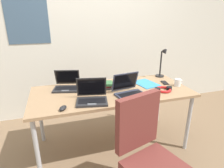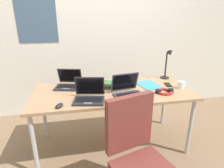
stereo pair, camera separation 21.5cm
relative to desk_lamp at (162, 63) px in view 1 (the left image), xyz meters
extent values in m
plane|color=#7A6047|center=(-0.80, -0.28, -0.94)|extent=(12.00, 12.00, 0.00)
cube|color=silver|center=(-0.80, 0.82, 0.36)|extent=(6.00, 0.12, 2.60)
cube|color=#3F5972|center=(-1.70, 0.76, 0.61)|extent=(0.56, 0.01, 0.76)
cube|color=#9E7A56|center=(-0.80, -0.28, -0.21)|extent=(1.80, 0.80, 0.03)
cylinder|color=#B2B5BA|center=(-1.64, -0.62, -0.58)|extent=(0.04, 0.04, 0.71)
cylinder|color=#B2B5BA|center=(0.04, -0.62, -0.58)|extent=(0.04, 0.04, 0.71)
cylinder|color=#B2B5BA|center=(-1.64, 0.06, -0.58)|extent=(0.04, 0.04, 0.71)
cylinder|color=#B2B5BA|center=(0.04, 0.06, -0.58)|extent=(0.04, 0.04, 0.71)
cylinder|color=black|center=(0.00, 0.03, -0.19)|extent=(0.12, 0.12, 0.02)
cylinder|color=black|center=(0.00, 0.03, -0.01)|extent=(0.02, 0.02, 0.34)
cylinder|color=black|center=(0.00, -0.01, 0.16)|extent=(0.01, 0.08, 0.01)
cone|color=black|center=(0.00, -0.05, 0.16)|extent=(0.07, 0.09, 0.09)
cube|color=#232326|center=(-1.08, -0.53, -0.19)|extent=(0.34, 0.26, 0.02)
cube|color=black|center=(-1.08, -0.53, -0.18)|extent=(0.28, 0.16, 0.00)
cube|color=#595B60|center=(-1.10, -0.59, -0.18)|extent=(0.09, 0.06, 0.00)
cube|color=#232326|center=(-1.06, -0.40, -0.08)|extent=(0.31, 0.10, 0.21)
cube|color=black|center=(-1.06, -0.41, -0.07)|extent=(0.27, 0.09, 0.17)
cube|color=#33384C|center=(-0.65, -0.48, -0.19)|extent=(0.34, 0.26, 0.02)
cube|color=black|center=(-0.65, -0.48, -0.18)|extent=(0.29, 0.16, 0.00)
cube|color=#595B60|center=(-0.64, -0.55, -0.18)|extent=(0.09, 0.06, 0.00)
cube|color=#33384C|center=(-0.67, -0.35, -0.07)|extent=(0.32, 0.11, 0.21)
cube|color=black|center=(-0.67, -0.36, -0.07)|extent=(0.28, 0.09, 0.17)
cube|color=#232326|center=(-1.30, -0.10, -0.19)|extent=(0.33, 0.26, 0.02)
cube|color=black|center=(-1.30, -0.10, -0.18)|extent=(0.27, 0.17, 0.00)
cube|color=#595B60|center=(-1.32, -0.17, -0.18)|extent=(0.09, 0.06, 0.00)
cube|color=#232326|center=(-1.27, 0.02, -0.08)|extent=(0.30, 0.14, 0.19)
cube|color=black|center=(-1.27, 0.02, -0.08)|extent=(0.26, 0.11, 0.16)
ellipsoid|color=black|center=(-1.37, -0.59, -0.18)|extent=(0.10, 0.11, 0.03)
cube|color=black|center=(-0.08, -0.23, -0.19)|extent=(0.09, 0.15, 0.01)
torus|color=red|center=(-0.24, -0.45, -0.18)|extent=(0.18, 0.18, 0.03)
cylinder|color=black|center=(-0.31, -0.45, -0.18)|extent=(0.06, 0.06, 0.04)
cylinder|color=black|center=(-0.16, -0.45, -0.18)|extent=(0.06, 0.06, 0.04)
cylinder|color=gold|center=(-0.51, 0.07, -0.16)|extent=(0.04, 0.04, 0.06)
cylinder|color=white|center=(-0.51, 0.07, -0.13)|extent=(0.04, 0.04, 0.01)
cube|color=#4C4C51|center=(-0.86, -0.18, -0.18)|extent=(0.18, 0.16, 0.03)
cube|color=maroon|center=(-0.86, -0.18, -0.16)|extent=(0.16, 0.15, 0.03)
cube|color=#336638|center=(-0.86, -0.20, -0.13)|extent=(0.20, 0.17, 0.03)
cube|color=#338CC6|center=(-0.32, -0.19, -0.19)|extent=(0.29, 0.35, 0.01)
cylinder|color=white|center=(0.01, -0.37, -0.15)|extent=(0.08, 0.08, 0.09)
torus|color=white|center=(0.06, -0.37, -0.15)|extent=(0.05, 0.01, 0.05)
cube|color=brown|center=(-0.79, -0.97, -0.21)|extent=(0.42, 0.18, 0.48)
camera|label=1|loc=(-1.40, -2.21, 0.62)|focal=30.41mm
camera|label=2|loc=(-1.19, -2.26, 0.62)|focal=30.41mm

